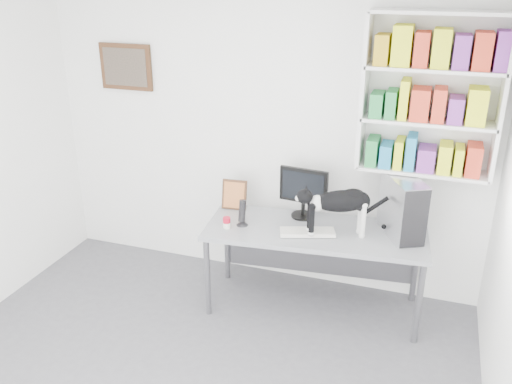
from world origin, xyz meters
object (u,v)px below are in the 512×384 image
Objects in this scene: bookshelf at (431,96)px; pc_tower at (402,207)px; keyboard at (307,232)px; leaning_print at (234,194)px; desk at (314,269)px; soup_can at (227,223)px; speaker at (242,212)px; cat at (339,213)px; monitor at (304,193)px.

bookshelf is 2.58× the size of pc_tower.
leaning_print is at bearing 140.79° from keyboard.
desk is 0.91m from pc_tower.
keyboard is 4.75× the size of soup_can.
speaker is (-1.37, -0.43, -0.98)m from bookshelf.
pc_tower is at bearing 6.29° from desk.
speaker is at bearing 164.11° from pc_tower.
pc_tower is 1.42m from soup_can.
bookshelf is 13.34× the size of soup_can.
bookshelf is 1.86× the size of cat.
pc_tower is 2.08× the size of speaker.
pc_tower is (0.82, -0.07, 0.02)m from monitor.
desk is 0.85m from soup_can.
desk is 6.54× the size of leaning_print.
desk is at bearing 47.06° from keyboard.
desk is 7.79× the size of speaker.
bookshelf is 2.81× the size of keyboard.
monitor is (-0.93, -0.11, -0.87)m from bookshelf.
monitor is at bearing 118.91° from cat.
cat is at bearing 16.12° from speaker.
desk is at bearing 164.63° from pc_tower.
desk is 0.41m from keyboard.
monitor is at bearing 92.24° from keyboard.
leaning_print is at bearing 142.34° from cat.
monitor reaches higher than desk.
desk is at bearing -17.88° from leaning_print.
soup_can is (-0.70, -0.21, 0.42)m from desk.
soup_can is 0.14× the size of cat.
monitor is 0.56m from speaker.
leaning_print is 1.00m from cat.
pc_tower is at bearing -6.47° from leaning_print.
soup_can is (-0.66, -0.11, 0.03)m from keyboard.
speaker is at bearing 40.96° from soup_can.
monitor reaches higher than speaker.
monitor is 0.94× the size of pc_tower.
leaning_print is (-1.44, 0.04, -0.10)m from pc_tower.
desk is at bearing 22.95° from speaker.
pc_tower reaches higher than soup_can.
bookshelf is 1.28m from monitor.
monitor is 1.63× the size of leaning_print.
bookshelf is at bearing 31.36° from pc_tower.
bookshelf is at bearing 0.20° from leaning_print.
keyboard is at bearing 171.38° from pc_tower.
cat reaches higher than soup_can.
cat is (0.79, 0.06, 0.09)m from speaker.
keyboard reaches higher than desk.
cat is at bearing 9.33° from soup_can.
speaker is at bearing -63.35° from leaning_print.
leaning_print is (-0.74, 0.28, 0.12)m from keyboard.
pc_tower is (0.71, 0.24, 0.22)m from keyboard.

